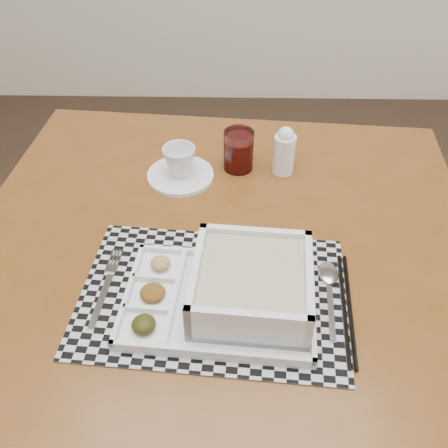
% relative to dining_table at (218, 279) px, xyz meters
% --- Properties ---
extents(dining_table, '(1.07, 1.07, 0.75)m').
position_rel_dining_table_xyz_m(dining_table, '(0.00, 0.00, 0.00)').
color(dining_table, '#5B3510').
rests_on(dining_table, ground).
extents(placemat, '(0.48, 0.35, 0.00)m').
position_rel_dining_table_xyz_m(placemat, '(-0.00, -0.11, 0.08)').
color(placemat, '#AFAEB6').
rests_on(placemat, dining_table).
extents(serving_tray, '(0.34, 0.25, 0.09)m').
position_rel_dining_table_xyz_m(serving_tray, '(0.04, -0.13, 0.11)').
color(serving_tray, white).
rests_on(serving_tray, placemat).
extents(fork, '(0.03, 0.19, 0.00)m').
position_rel_dining_table_xyz_m(fork, '(-0.20, -0.09, 0.08)').
color(fork, silver).
rests_on(fork, placemat).
extents(spoon, '(0.04, 0.18, 0.01)m').
position_rel_dining_table_xyz_m(spoon, '(0.20, -0.07, 0.08)').
color(spoon, silver).
rests_on(spoon, placemat).
extents(chopsticks, '(0.04, 0.24, 0.01)m').
position_rel_dining_table_xyz_m(chopsticks, '(0.22, -0.13, 0.08)').
color(chopsticks, black).
rests_on(chopsticks, placemat).
extents(saucer, '(0.15, 0.15, 0.01)m').
position_rel_dining_table_xyz_m(saucer, '(-0.09, 0.23, 0.08)').
color(saucer, white).
rests_on(saucer, dining_table).
extents(cup, '(0.09, 0.09, 0.07)m').
position_rel_dining_table_xyz_m(cup, '(-0.09, 0.23, 0.12)').
color(cup, white).
rests_on(cup, saucer).
extents(juice_glass, '(0.07, 0.07, 0.09)m').
position_rel_dining_table_xyz_m(juice_glass, '(0.04, 0.28, 0.12)').
color(juice_glass, white).
rests_on(juice_glass, dining_table).
extents(creamer_bottle, '(0.05, 0.05, 0.12)m').
position_rel_dining_table_xyz_m(creamer_bottle, '(0.14, 0.26, 0.13)').
color(creamer_bottle, white).
rests_on(creamer_bottle, dining_table).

